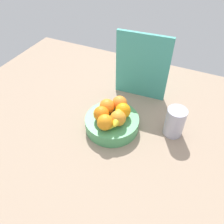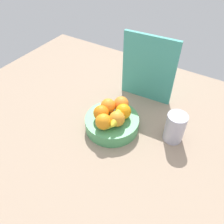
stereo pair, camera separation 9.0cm
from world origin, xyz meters
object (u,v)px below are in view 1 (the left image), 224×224
(orange_center, at_px, (105,122))
(orange_back_right, at_px, (123,111))
(orange_top_stack, at_px, (120,103))
(orange_front_right, at_px, (101,114))
(thermos_tumbler, at_px, (175,122))
(banana_bunch, at_px, (119,116))
(orange_front_left, at_px, (107,106))
(orange_back_left, at_px, (118,118))
(cutting_board, at_px, (142,67))
(fruit_bowl, at_px, (112,123))

(orange_center, xyz_separation_m, orange_back_right, (0.04, 0.10, 0.00))
(orange_top_stack, bearing_deg, orange_front_right, -114.09)
(orange_top_stack, xyz_separation_m, thermos_tumbler, (0.27, 0.01, -0.03))
(banana_bunch, xyz_separation_m, thermos_tumbler, (0.24, 0.09, -0.02))
(orange_top_stack, relative_size, thermos_tumbler, 0.50)
(orange_front_left, bearing_deg, orange_center, -69.08)
(orange_front_right, xyz_separation_m, orange_back_right, (0.08, 0.06, 0.00))
(orange_front_right, height_order, orange_back_left, same)
(cutting_board, bearing_deg, orange_top_stack, -101.02)
(orange_back_left, xyz_separation_m, orange_back_right, (0.00, 0.06, 0.00))
(orange_front_left, bearing_deg, orange_back_right, 2.82)
(orange_top_stack, xyz_separation_m, banana_bunch, (0.03, -0.08, -0.01))
(fruit_bowl, relative_size, orange_back_left, 3.53)
(orange_front_left, bearing_deg, orange_front_right, -91.25)
(fruit_bowl, distance_m, orange_front_left, 0.08)
(orange_back_left, distance_m, orange_top_stack, 0.10)
(fruit_bowl, distance_m, orange_front_right, 0.08)
(orange_front_right, distance_m, orange_back_left, 0.08)
(orange_back_left, bearing_deg, orange_center, -131.23)
(banana_bunch, bearing_deg, orange_back_left, -75.28)
(orange_front_right, xyz_separation_m, thermos_tumbler, (0.32, 0.12, -0.03))
(orange_center, xyz_separation_m, banana_bunch, (0.04, 0.07, -0.01))
(orange_back_right, distance_m, cutting_board, 0.28)
(orange_back_left, distance_m, cutting_board, 0.33)
(orange_center, bearing_deg, orange_back_left, 48.77)
(cutting_board, xyz_separation_m, thermos_tumbler, (0.24, -0.21, -0.11))
(orange_center, bearing_deg, orange_front_left, 110.92)
(cutting_board, bearing_deg, thermos_tumbler, -45.34)
(orange_back_right, bearing_deg, orange_front_left, -177.18)
(orange_front_left, bearing_deg, thermos_tumbler, 10.65)
(orange_back_left, distance_m, banana_bunch, 0.02)
(fruit_bowl, distance_m, banana_bunch, 0.07)
(orange_front_right, xyz_separation_m, cutting_board, (0.07, 0.33, 0.08))
(orange_front_left, relative_size, orange_back_left, 1.00)
(orange_front_left, xyz_separation_m, thermos_tumbler, (0.31, 0.06, -0.03))
(fruit_bowl, bearing_deg, thermos_tumbler, 17.86)
(fruit_bowl, distance_m, orange_top_stack, 0.10)
(thermos_tumbler, bearing_deg, cutting_board, 138.76)
(orange_center, distance_m, orange_back_left, 0.06)
(banana_bunch, bearing_deg, cutting_board, 90.28)
(orange_back_right, bearing_deg, orange_front_right, -142.86)
(orange_front_right, xyz_separation_m, banana_bunch, (0.08, 0.03, -0.01))
(orange_back_right, height_order, orange_top_stack, same)
(orange_back_left, bearing_deg, banana_bunch, 104.72)
(orange_back_left, relative_size, cutting_board, 0.20)
(orange_front_right, bearing_deg, orange_center, -46.60)
(orange_front_left, bearing_deg, orange_back_left, -32.98)
(orange_back_left, distance_m, orange_back_right, 0.06)
(orange_center, relative_size, orange_back_left, 1.00)
(orange_front_right, bearing_deg, orange_back_left, 4.33)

